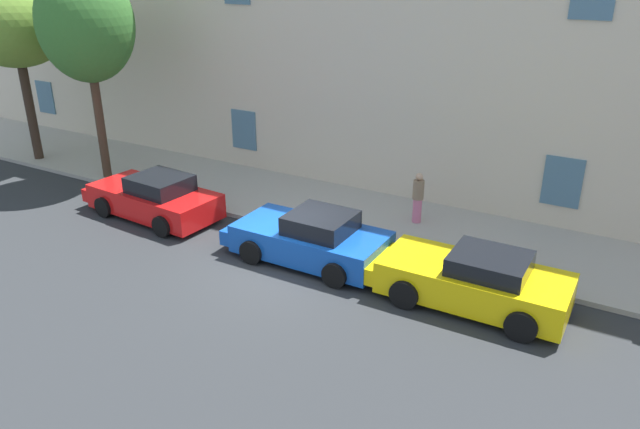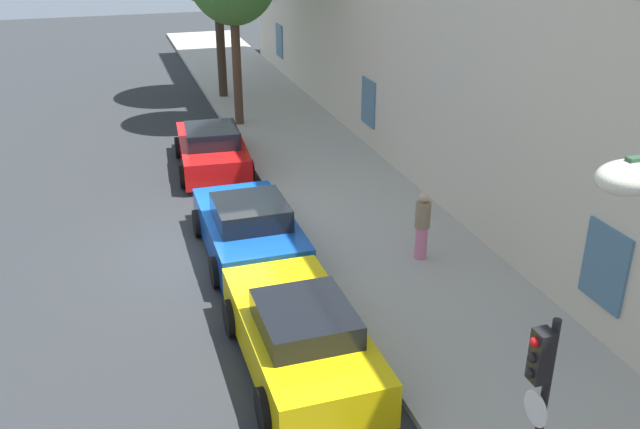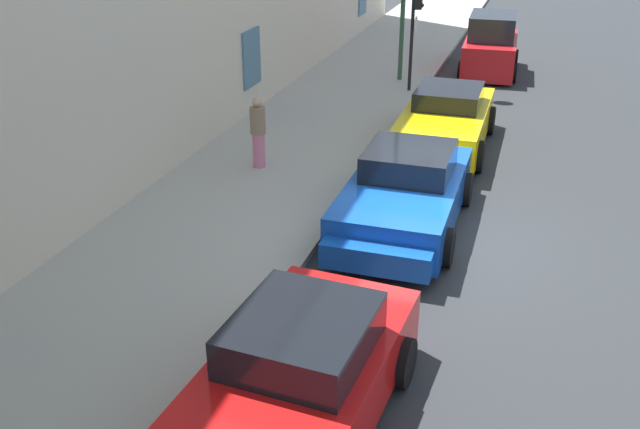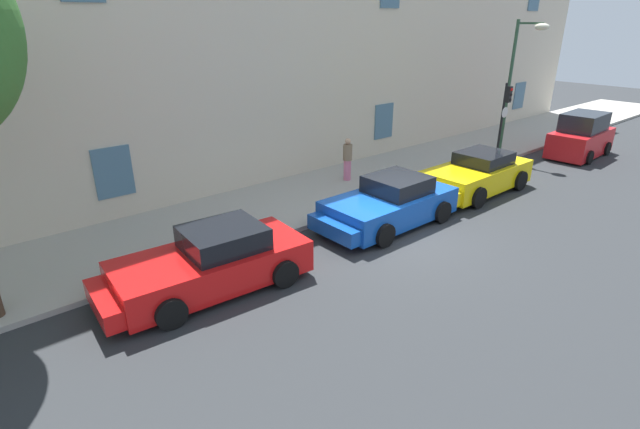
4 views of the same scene
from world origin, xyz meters
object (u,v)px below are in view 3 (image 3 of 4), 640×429
object	(u,v)px
hatchback_parked	(491,47)
pedestrian_admiring	(258,132)
sportscar_yellow_flank	(403,198)
sportscar_white_middle	(444,125)
sportscar_red_lead	(286,398)
traffic_light	(416,17)

from	to	relation	value
hatchback_parked	pedestrian_admiring	world-z (taller)	hatchback_parked
sportscar_yellow_flank	sportscar_white_middle	bearing A→B (deg)	-0.75
sportscar_red_lead	traffic_light	size ratio (longest dim) A/B	1.53
sportscar_white_middle	traffic_light	xyz separation A→B (m)	(4.50, 1.65, 1.67)
sportscar_red_lead	pedestrian_admiring	xyz separation A→B (m)	(7.68, 3.48, 0.34)
sportscar_red_lead	sportscar_yellow_flank	size ratio (longest dim) A/B	1.07
hatchback_parked	traffic_light	bearing A→B (deg)	150.79
sportscar_yellow_flank	sportscar_white_middle	xyz separation A→B (m)	(4.51, -0.06, 0.01)
sportscar_yellow_flank	traffic_light	xyz separation A→B (m)	(9.01, 1.59, 1.68)
sportscar_red_lead	hatchback_parked	world-z (taller)	hatchback_parked
sportscar_red_lead	sportscar_white_middle	distance (m)	10.40
sportscar_yellow_flank	pedestrian_admiring	bearing A→B (deg)	63.37
sportscar_yellow_flank	traffic_light	size ratio (longest dim) A/B	1.43
traffic_light	pedestrian_admiring	world-z (taller)	traffic_light
sportscar_red_lead	sportscar_yellow_flank	distance (m)	5.88
sportscar_yellow_flank	pedestrian_admiring	xyz separation A→B (m)	(1.80, 3.60, 0.33)
sportscar_yellow_flank	traffic_light	world-z (taller)	traffic_light
hatchback_parked	pedestrian_admiring	xyz separation A→B (m)	(-10.67, 3.94, 0.09)
hatchback_parked	sportscar_white_middle	bearing A→B (deg)	177.97
sportscar_yellow_flank	hatchback_parked	bearing A→B (deg)	-1.56
sportscar_white_middle	hatchback_parked	xyz separation A→B (m)	(7.96, -0.28, 0.23)
sportscar_white_middle	pedestrian_admiring	bearing A→B (deg)	126.56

